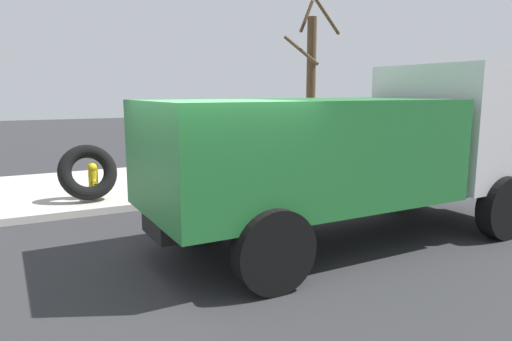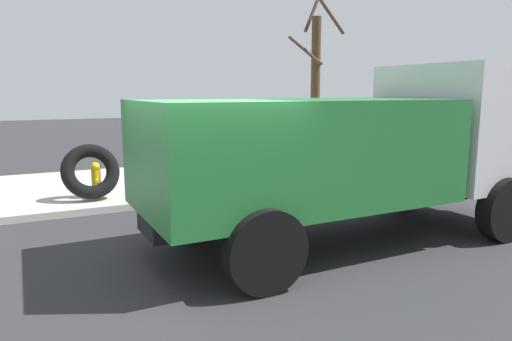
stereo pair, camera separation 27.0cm
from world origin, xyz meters
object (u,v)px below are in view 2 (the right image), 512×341
object	(u,v)px
loose_tire	(91,171)
dump_truck_green	(361,146)
fire_hydrant	(96,179)
stop_sign	(208,130)
bare_tree	(315,91)

from	to	relation	value
loose_tire	dump_truck_green	size ratio (longest dim) A/B	0.18
fire_hydrant	dump_truck_green	xyz separation A→B (m)	(3.73, -4.54, 1.02)
fire_hydrant	stop_sign	bearing A→B (deg)	-4.29
stop_sign	bare_tree	world-z (taller)	bare_tree
fire_hydrant	stop_sign	size ratio (longest dim) A/B	0.40
dump_truck_green	fire_hydrant	bearing A→B (deg)	129.41
fire_hydrant	loose_tire	world-z (taller)	loose_tire
fire_hydrant	dump_truck_green	size ratio (longest dim) A/B	0.12
stop_sign	dump_truck_green	bearing A→B (deg)	-75.58
dump_truck_green	bare_tree	size ratio (longest dim) A/B	1.44
loose_tire	bare_tree	bearing A→B (deg)	4.74
loose_tire	stop_sign	size ratio (longest dim) A/B	0.60
loose_tire	stop_sign	bearing A→B (deg)	-1.92
fire_hydrant	dump_truck_green	distance (m)	5.96
fire_hydrant	dump_truck_green	bearing A→B (deg)	-50.59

